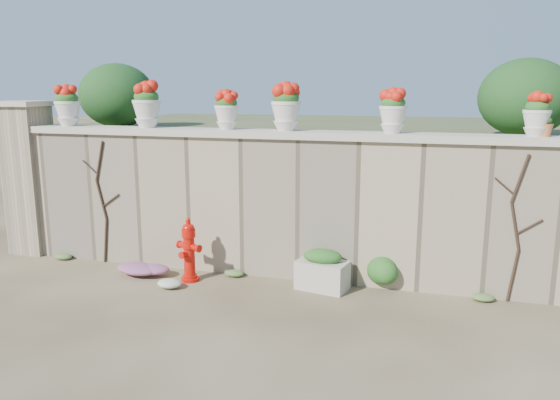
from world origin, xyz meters
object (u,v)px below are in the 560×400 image
(urn_pot_0, at_px, (67,106))
(terracotta_pot, at_px, (544,127))
(fire_hydrant, at_px, (189,250))
(planter_box, at_px, (322,271))

(urn_pot_0, distance_m, terracotta_pot, 6.80)
(fire_hydrant, xyz_separation_m, urn_pot_0, (-2.28, 0.63, 1.95))
(urn_pot_0, bearing_deg, terracotta_pot, 0.00)
(fire_hydrant, relative_size, terracotta_pot, 3.61)
(fire_hydrant, relative_size, urn_pot_0, 1.48)
(urn_pot_0, bearing_deg, planter_box, -5.93)
(urn_pot_0, height_order, terracotta_pot, urn_pot_0)
(planter_box, height_order, urn_pot_0, urn_pot_0)
(planter_box, bearing_deg, urn_pot_0, -173.84)
(planter_box, xyz_separation_m, urn_pot_0, (-4.15, 0.43, 2.14))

